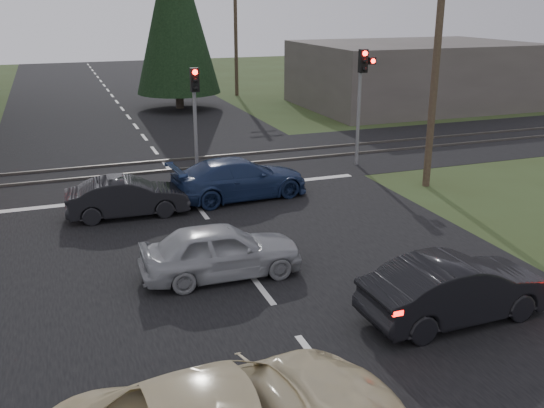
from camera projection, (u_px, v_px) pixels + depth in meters
name	position (u px, v px, depth m)	size (l,w,h in m)	color
ground	(262.00, 290.00, 14.29)	(120.00, 120.00, 0.00)	#323E1C
road	(177.00, 179.00, 23.20)	(14.00, 100.00, 0.01)	black
rail_corridor	(167.00, 166.00, 24.98)	(120.00, 8.00, 0.01)	black
stop_line	(187.00, 192.00, 21.59)	(13.00, 0.35, 0.00)	silver
rail_near	(170.00, 170.00, 24.25)	(120.00, 0.12, 0.10)	#59544C
rail_far	(163.00, 161.00, 25.67)	(120.00, 0.12, 0.10)	#59544C
traffic_signal_right	(362.00, 85.00, 24.13)	(0.68, 0.48, 4.70)	slate
traffic_signal_center	(195.00, 102.00, 23.23)	(0.32, 0.48, 4.10)	slate
utility_pole_near	(437.00, 55.00, 20.90)	(1.80, 0.26, 9.00)	#4C3D2D
utility_pole_mid	(236.00, 28.00, 42.27)	(1.80, 0.26, 9.00)	#4C3D2D
utility_pole_far	(168.00, 18.00, 64.53)	(1.80, 0.26, 9.00)	#4C3D2D
conifer_tree	(175.00, 10.00, 36.68)	(5.20, 5.20, 11.00)	#473D33
building_right	(413.00, 74.00, 39.10)	(14.00, 10.00, 4.00)	#59514C
dark_hatchback	(456.00, 289.00, 12.83)	(1.47, 4.20, 1.39)	black
silver_car	(221.00, 251.00, 14.84)	(1.59, 3.96, 1.35)	#94979B
blue_sedan	(239.00, 178.00, 20.81)	(1.95, 4.79, 1.39)	navy
dark_car_far	(127.00, 197.00, 19.07)	(1.32, 3.77, 1.24)	black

